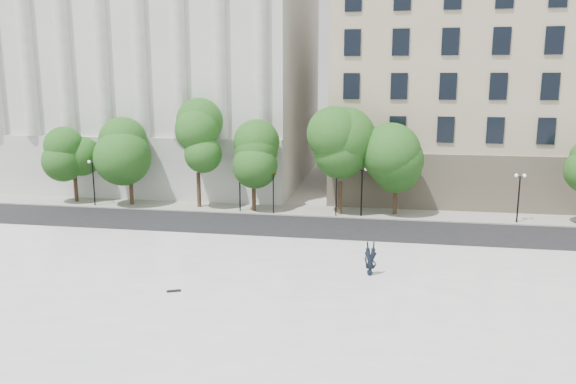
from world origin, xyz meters
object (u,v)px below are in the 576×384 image
traffic_light_west (273,172)px  person_lying (370,271)px  traffic_light_east (337,173)px  skateboard (174,291)px

traffic_light_west → person_lying: size_ratio=2.19×
traffic_light_west → traffic_light_east: traffic_light_east is taller
person_lying → skateboard: 10.83m
skateboard → person_lying: bearing=0.4°
skateboard → traffic_light_east: bearing=48.0°
traffic_light_east → skateboard: (-6.67, -19.36, -3.26)m
traffic_light_west → person_lying: 17.59m
traffic_light_east → person_lying: size_ratio=2.22×
person_lying → skateboard: person_lying is taller
traffic_light_east → person_lying: 15.71m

